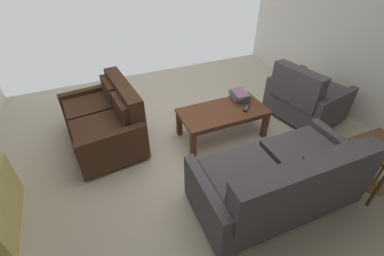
{
  "coord_description": "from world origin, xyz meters",
  "views": [
    {
      "loc": [
        1.09,
        2.37,
        2.38
      ],
      "look_at": [
        0.18,
        0.22,
        0.6
      ],
      "focal_mm": 24.49,
      "sensor_mm": 36.0,
      "label": 1
    }
  ],
  "objects_px": {
    "loveseat_near": "(106,120)",
    "coffee_table": "(223,114)",
    "sofa_main": "(280,181)",
    "book_stack": "(239,96)",
    "tv_remote": "(246,108)",
    "end_table": "(382,153)",
    "armchair_side": "(305,97)"
  },
  "relations": [
    {
      "from": "tv_remote",
      "to": "loveseat_near",
      "type": "bearing_deg",
      "value": -17.8
    },
    {
      "from": "loveseat_near",
      "to": "coffee_table",
      "type": "relative_size",
      "value": 1.15
    },
    {
      "from": "sofa_main",
      "to": "loveseat_near",
      "type": "xyz_separation_m",
      "value": [
        1.46,
        -1.77,
        -0.02
      ]
    },
    {
      "from": "end_table",
      "to": "book_stack",
      "type": "bearing_deg",
      "value": -65.1
    },
    {
      "from": "loveseat_near",
      "to": "armchair_side",
      "type": "height_order",
      "value": "armchair_side"
    },
    {
      "from": "book_stack",
      "to": "tv_remote",
      "type": "xyz_separation_m",
      "value": [
        0.04,
        0.27,
        -0.05
      ]
    },
    {
      "from": "loveseat_near",
      "to": "book_stack",
      "type": "distance_m",
      "value": 1.88
    },
    {
      "from": "coffee_table",
      "to": "tv_remote",
      "type": "distance_m",
      "value": 0.33
    },
    {
      "from": "book_stack",
      "to": "end_table",
      "type": "bearing_deg",
      "value": 114.9
    },
    {
      "from": "coffee_table",
      "to": "book_stack",
      "type": "bearing_deg",
      "value": -154.12
    },
    {
      "from": "sofa_main",
      "to": "coffee_table",
      "type": "bearing_deg",
      "value": -91.55
    },
    {
      "from": "tv_remote",
      "to": "end_table",
      "type": "bearing_deg",
      "value": 120.35
    },
    {
      "from": "loveseat_near",
      "to": "book_stack",
      "type": "bearing_deg",
      "value": 170.38
    },
    {
      "from": "sofa_main",
      "to": "armchair_side",
      "type": "distance_m",
      "value": 1.84
    },
    {
      "from": "loveseat_near",
      "to": "end_table",
      "type": "relative_size",
      "value": 2.38
    },
    {
      "from": "end_table",
      "to": "armchair_side",
      "type": "distance_m",
      "value": 1.41
    },
    {
      "from": "coffee_table",
      "to": "tv_remote",
      "type": "xyz_separation_m",
      "value": [
        -0.31,
        0.09,
        0.08
      ]
    },
    {
      "from": "loveseat_near",
      "to": "tv_remote",
      "type": "bearing_deg",
      "value": 162.2
    },
    {
      "from": "book_stack",
      "to": "armchair_side",
      "type": "bearing_deg",
      "value": 165.81
    },
    {
      "from": "book_stack",
      "to": "coffee_table",
      "type": "bearing_deg",
      "value": 25.88
    },
    {
      "from": "loveseat_near",
      "to": "armchair_side",
      "type": "xyz_separation_m",
      "value": [
        -2.85,
        0.57,
        0.02
      ]
    },
    {
      "from": "loveseat_near",
      "to": "tv_remote",
      "type": "xyz_separation_m",
      "value": [
        -1.8,
        0.58,
        0.08
      ]
    },
    {
      "from": "loveseat_near",
      "to": "coffee_table",
      "type": "distance_m",
      "value": 1.57
    },
    {
      "from": "sofa_main",
      "to": "loveseat_near",
      "type": "height_order",
      "value": "sofa_main"
    },
    {
      "from": "sofa_main",
      "to": "tv_remote",
      "type": "distance_m",
      "value": 1.24
    },
    {
      "from": "sofa_main",
      "to": "end_table",
      "type": "relative_size",
      "value": 2.96
    },
    {
      "from": "coffee_table",
      "to": "end_table",
      "type": "xyz_separation_m",
      "value": [
        -1.11,
        1.46,
        0.13
      ]
    },
    {
      "from": "end_table",
      "to": "tv_remote",
      "type": "distance_m",
      "value": 1.59
    },
    {
      "from": "end_table",
      "to": "armchair_side",
      "type": "height_order",
      "value": "armchair_side"
    },
    {
      "from": "sofa_main",
      "to": "coffee_table",
      "type": "height_order",
      "value": "sofa_main"
    },
    {
      "from": "loveseat_near",
      "to": "end_table",
      "type": "xyz_separation_m",
      "value": [
        -2.6,
        1.95,
        0.13
      ]
    },
    {
      "from": "loveseat_near",
      "to": "tv_remote",
      "type": "height_order",
      "value": "loveseat_near"
    }
  ]
}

